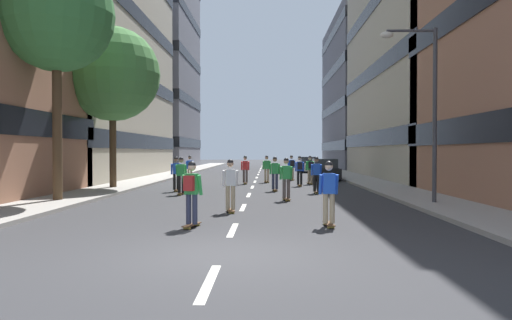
{
  "coord_description": "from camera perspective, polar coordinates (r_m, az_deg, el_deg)",
  "views": [
    {
      "loc": [
        0.92,
        -9.38,
        2.03
      ],
      "look_at": [
        0.0,
        25.85,
        1.41
      ],
      "focal_mm": 33.72,
      "sensor_mm": 36.0,
      "label": 1
    }
  ],
  "objects": [
    {
      "name": "streetlamp_right",
      "position": [
        19.15,
        19.41,
        7.26
      ],
      "size": [
        2.13,
        0.3,
        6.5
      ],
      "color": "#3F3F44",
      "rests_on": "sidewalk_right"
    },
    {
      "name": "street_tree_near",
      "position": [
        21.14,
        -22.59,
        15.57
      ],
      "size": [
        4.47,
        4.47,
        9.51
      ],
      "color": "#4C3823",
      "rests_on": "sidewalk_left"
    },
    {
      "name": "building_left_mid",
      "position": [
        40.83,
        -23.04,
        11.31
      ],
      "size": [
        14.15,
        22.79,
        18.6
      ],
      "color": "#B2A893",
      "rests_on": "ground_plane"
    },
    {
      "name": "building_left_far",
      "position": [
        62.58,
        -14.2,
        11.04
      ],
      "size": [
        14.15,
        16.2,
        25.76
      ],
      "color": "slate",
      "rests_on": "ground_plane"
    },
    {
      "name": "skater_3",
      "position": [
        32.19,
        -7.85,
        -0.87
      ],
      "size": [
        0.54,
        0.91,
        1.78
      ],
      "color": "brown",
      "rests_on": "ground_plane"
    },
    {
      "name": "building_right_mid",
      "position": [
        40.82,
        23.63,
        15.89
      ],
      "size": [
        14.15,
        22.46,
        24.96
      ],
      "color": "#B2A893",
      "rests_on": "ground_plane"
    },
    {
      "name": "skater_6",
      "position": [
        29.97,
        -1.29,
        -0.99
      ],
      "size": [
        0.55,
        0.91,
        1.78
      ],
      "color": "brown",
      "rests_on": "ground_plane"
    },
    {
      "name": "building_right_far",
      "position": [
        61.55,
        15.53,
        7.59
      ],
      "size": [
        14.15,
        21.02,
        18.06
      ],
      "color": "slate",
      "rests_on": "ground_plane"
    },
    {
      "name": "sidewalk_left",
      "position": [
        41.51,
        -10.06,
        -1.72
      ],
      "size": [
        2.6,
        76.36,
        0.14
      ],
      "primitive_type": "cube",
      "color": "#9E9991",
      "rests_on": "ground_plane"
    },
    {
      "name": "skater_9",
      "position": [
        16.05,
        -3.06,
        -2.74
      ],
      "size": [
        0.56,
        0.92,
        1.78
      ],
      "color": "brown",
      "rests_on": "ground_plane"
    },
    {
      "name": "street_tree_mid",
      "position": [
        27.07,
        -16.65,
        9.71
      ],
      "size": [
        5.01,
        5.01,
        8.53
      ],
      "color": "#4C3823",
      "rests_on": "sidewalk_left"
    },
    {
      "name": "sidewalk_right",
      "position": [
        41.18,
        10.54,
        -1.74
      ],
      "size": [
        2.6,
        76.36,
        0.14
      ],
      "primitive_type": "cube",
      "color": "#9E9991",
      "rests_on": "ground_plane"
    },
    {
      "name": "skater_7",
      "position": [
        22.82,
        -8.87,
        -1.64
      ],
      "size": [
        0.54,
        0.91,
        1.78
      ],
      "color": "brown",
      "rests_on": "ground_plane"
    },
    {
      "name": "skater_2",
      "position": [
        31.38,
        1.28,
        -0.91
      ],
      "size": [
        0.57,
        0.92,
        1.78
      ],
      "color": "brown",
      "rests_on": "ground_plane"
    },
    {
      "name": "skater_0",
      "position": [
        24.72,
        -9.45,
        -1.43
      ],
      "size": [
        0.57,
        0.92,
        1.78
      ],
      "color": "brown",
      "rests_on": "ground_plane"
    },
    {
      "name": "skater_12",
      "position": [
        29.92,
        6.44,
        -0.95
      ],
      "size": [
        0.56,
        0.92,
        1.78
      ],
      "color": "brown",
      "rests_on": "ground_plane"
    },
    {
      "name": "skater_10",
      "position": [
        13.17,
        8.64,
        -3.57
      ],
      "size": [
        0.54,
        0.91,
        1.78
      ],
      "color": "brown",
      "rests_on": "ground_plane"
    },
    {
      "name": "lane_markings",
      "position": [
        37.45,
        0.09,
        -2.1
      ],
      "size": [
        0.16,
        62.2,
        0.01
      ],
      "color": "silver",
      "rests_on": "ground_plane"
    },
    {
      "name": "parked_car_near",
      "position": [
        34.38,
        8.13,
        -1.22
      ],
      "size": [
        1.82,
        4.4,
        1.52
      ],
      "color": "black",
      "rests_on": "ground_plane"
    },
    {
      "name": "skater_4",
      "position": [
        23.52,
        7.18,
        -1.55
      ],
      "size": [
        0.53,
        0.9,
        1.78
      ],
      "color": "brown",
      "rests_on": "ground_plane"
    },
    {
      "name": "skater_11",
      "position": [
        33.96,
        4.24,
        -0.71
      ],
      "size": [
        0.57,
        0.92,
        1.78
      ],
      "color": "brown",
      "rests_on": "ground_plane"
    },
    {
      "name": "skater_13",
      "position": [
        28.19,
        5.21,
        -1.06
      ],
      "size": [
        0.53,
        0.9,
        1.78
      ],
      "color": "brown",
      "rests_on": "ground_plane"
    },
    {
      "name": "skater_5",
      "position": [
        12.93,
        -7.67,
        -3.52
      ],
      "size": [
        0.57,
        0.92,
        1.78
      ],
      "color": "brown",
      "rests_on": "ground_plane"
    },
    {
      "name": "parked_car_mid",
      "position": [
        47.57,
        6.29,
        -0.6
      ],
      "size": [
        1.82,
        4.4,
        1.52
      ],
      "color": "silver",
      "rests_on": "ground_plane"
    },
    {
      "name": "skater_1",
      "position": [
        19.91,
        3.61,
        -2.01
      ],
      "size": [
        0.56,
        0.92,
        1.78
      ],
      "color": "brown",
      "rests_on": "ground_plane"
    },
    {
      "name": "ground_plane",
      "position": [
        37.22,
        0.08,
        -2.12
      ],
      "size": [
        166.61,
        166.61,
        0.0
      ],
      "primitive_type": "plane",
      "color": "#333335"
    },
    {
      "name": "skater_8",
      "position": [
        24.64,
        2.25,
        -1.43
      ],
      "size": [
        0.55,
        0.91,
        1.78
      ],
      "color": "brown",
      "rests_on": "ground_plane"
    }
  ]
}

